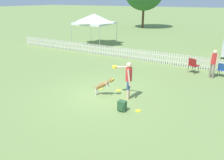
{
  "coord_description": "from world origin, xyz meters",
  "views": [
    {
      "loc": [
        5.09,
        -7.84,
        4.22
      ],
      "look_at": [
        0.52,
        0.09,
        0.81
      ],
      "focal_mm": 35.0,
      "sensor_mm": 36.0,
      "label": 1
    }
  ],
  "objects_px": {
    "leaping_dog": "(104,85)",
    "handler_person": "(128,76)",
    "canopy_tent_main": "(94,19)",
    "spectator_standing": "(214,61)",
    "folding_chair_blue_left": "(223,69)",
    "frisbee_near_dog": "(101,88)",
    "backpack_on_grass": "(122,106)",
    "frisbee_near_handler": "(138,111)",
    "frisbee_midfield": "(119,90)",
    "folding_chair_center": "(193,64)"
  },
  "relations": [
    {
      "from": "handler_person",
      "to": "frisbee_near_dog",
      "type": "bearing_deg",
      "value": 64.11
    },
    {
      "from": "leaping_dog",
      "to": "spectator_standing",
      "type": "relative_size",
      "value": 0.72
    },
    {
      "from": "frisbee_midfield",
      "to": "folding_chair_center",
      "type": "bearing_deg",
      "value": 60.69
    },
    {
      "from": "folding_chair_blue_left",
      "to": "folding_chair_center",
      "type": "bearing_deg",
      "value": 12.92
    },
    {
      "from": "frisbee_near_handler",
      "to": "frisbee_midfield",
      "type": "relative_size",
      "value": 1.0
    },
    {
      "from": "handler_person",
      "to": "folding_chair_blue_left",
      "type": "distance_m",
      "value": 6.32
    },
    {
      "from": "canopy_tent_main",
      "to": "spectator_standing",
      "type": "bearing_deg",
      "value": -22.26
    },
    {
      "from": "backpack_on_grass",
      "to": "folding_chair_center",
      "type": "relative_size",
      "value": 0.47
    },
    {
      "from": "frisbee_near_dog",
      "to": "canopy_tent_main",
      "type": "distance_m",
      "value": 11.33
    },
    {
      "from": "leaping_dog",
      "to": "spectator_standing",
      "type": "xyz_separation_m",
      "value": [
        4.01,
        5.11,
        0.43
      ]
    },
    {
      "from": "leaping_dog",
      "to": "backpack_on_grass",
      "type": "distance_m",
      "value": 1.72
    },
    {
      "from": "frisbee_near_handler",
      "to": "folding_chair_center",
      "type": "bearing_deg",
      "value": 81.36
    },
    {
      "from": "frisbee_near_handler",
      "to": "backpack_on_grass",
      "type": "bearing_deg",
      "value": -151.86
    },
    {
      "from": "frisbee_midfield",
      "to": "folding_chair_center",
      "type": "distance_m",
      "value": 5.29
    },
    {
      "from": "backpack_on_grass",
      "to": "canopy_tent_main",
      "type": "distance_m",
      "value": 13.68
    },
    {
      "from": "frisbee_midfield",
      "to": "canopy_tent_main",
      "type": "xyz_separation_m",
      "value": [
        -7.35,
        8.79,
        2.43
      ]
    },
    {
      "from": "leaping_dog",
      "to": "frisbee_near_handler",
      "type": "height_order",
      "value": "leaping_dog"
    },
    {
      "from": "frisbee_near_handler",
      "to": "folding_chair_center",
      "type": "height_order",
      "value": "folding_chair_center"
    },
    {
      "from": "frisbee_near_dog",
      "to": "folding_chair_center",
      "type": "height_order",
      "value": "folding_chair_center"
    },
    {
      "from": "handler_person",
      "to": "canopy_tent_main",
      "type": "xyz_separation_m",
      "value": [
        -8.1,
        9.35,
        1.38
      ]
    },
    {
      "from": "handler_person",
      "to": "folding_chair_blue_left",
      "type": "relative_size",
      "value": 2.05
    },
    {
      "from": "leaping_dog",
      "to": "backpack_on_grass",
      "type": "bearing_deg",
      "value": 43.89
    },
    {
      "from": "backpack_on_grass",
      "to": "spectator_standing",
      "type": "height_order",
      "value": "spectator_standing"
    },
    {
      "from": "handler_person",
      "to": "folding_chair_center",
      "type": "bearing_deg",
      "value": -33.34
    },
    {
      "from": "handler_person",
      "to": "frisbee_midfield",
      "type": "distance_m",
      "value": 1.4
    },
    {
      "from": "handler_person",
      "to": "backpack_on_grass",
      "type": "height_order",
      "value": "handler_person"
    },
    {
      "from": "handler_person",
      "to": "folding_chair_center",
      "type": "xyz_separation_m",
      "value": [
        1.84,
        5.15,
        -0.51
      ]
    },
    {
      "from": "backpack_on_grass",
      "to": "folding_chair_blue_left",
      "type": "relative_size",
      "value": 0.52
    },
    {
      "from": "canopy_tent_main",
      "to": "spectator_standing",
      "type": "xyz_separation_m",
      "value": [
        11.03,
        -4.51,
        -1.47
      ]
    },
    {
      "from": "leaping_dog",
      "to": "handler_person",
      "type": "bearing_deg",
      "value": 90.64
    },
    {
      "from": "folding_chair_blue_left",
      "to": "folding_chair_center",
      "type": "relative_size",
      "value": 0.89
    },
    {
      "from": "frisbee_near_handler",
      "to": "leaping_dog",
      "type": "bearing_deg",
      "value": 163.45
    },
    {
      "from": "frisbee_midfield",
      "to": "spectator_standing",
      "type": "relative_size",
      "value": 0.14
    },
    {
      "from": "frisbee_near_handler",
      "to": "frisbee_midfield",
      "type": "height_order",
      "value": "same"
    },
    {
      "from": "handler_person",
      "to": "leaping_dog",
      "type": "relative_size",
      "value": 1.47
    },
    {
      "from": "handler_person",
      "to": "frisbee_midfield",
      "type": "xyz_separation_m",
      "value": [
        -0.74,
        0.56,
        -1.05
      ]
    },
    {
      "from": "leaping_dog",
      "to": "folding_chair_blue_left",
      "type": "relative_size",
      "value": 1.4
    },
    {
      "from": "leaping_dog",
      "to": "frisbee_midfield",
      "type": "distance_m",
      "value": 1.04
    },
    {
      "from": "frisbee_near_dog",
      "to": "canopy_tent_main",
      "type": "relative_size",
      "value": 0.07
    },
    {
      "from": "frisbee_midfield",
      "to": "handler_person",
      "type": "bearing_deg",
      "value": -36.9
    },
    {
      "from": "frisbee_midfield",
      "to": "folding_chair_blue_left",
      "type": "distance_m",
      "value": 6.31
    },
    {
      "from": "frisbee_near_handler",
      "to": "backpack_on_grass",
      "type": "height_order",
      "value": "backpack_on_grass"
    },
    {
      "from": "folding_chair_blue_left",
      "to": "backpack_on_grass",
      "type": "bearing_deg",
      "value": 73.04
    },
    {
      "from": "handler_person",
      "to": "leaping_dog",
      "type": "distance_m",
      "value": 1.23
    },
    {
      "from": "handler_person",
      "to": "spectator_standing",
      "type": "height_order",
      "value": "handler_person"
    },
    {
      "from": "backpack_on_grass",
      "to": "spectator_standing",
      "type": "bearing_deg",
      "value": 66.69
    },
    {
      "from": "frisbee_near_handler",
      "to": "frisbee_midfield",
      "type": "xyz_separation_m",
      "value": [
        -1.66,
        1.43,
        0.0
      ]
    },
    {
      "from": "frisbee_near_dog",
      "to": "frisbee_near_handler",
      "type": "bearing_deg",
      "value": -25.49
    },
    {
      "from": "canopy_tent_main",
      "to": "spectator_standing",
      "type": "relative_size",
      "value": 1.97
    },
    {
      "from": "spectator_standing",
      "to": "frisbee_near_dog",
      "type": "bearing_deg",
      "value": 66.9
    }
  ]
}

